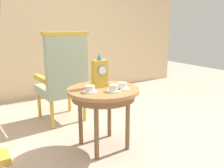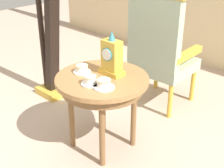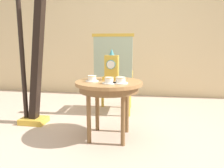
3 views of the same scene
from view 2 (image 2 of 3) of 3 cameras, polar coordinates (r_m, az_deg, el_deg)
ground_plane at (r=2.66m, az=-3.88°, el=-11.02°), size 10.00×10.00×0.00m
side_table at (r=2.38m, az=-1.80°, el=-0.38°), size 0.70×0.70×0.62m
teacup_left at (r=2.42m, az=-5.41°, el=2.69°), size 0.14×0.14×0.06m
teacup_right at (r=2.23m, az=-3.90°, el=0.62°), size 0.14×0.14×0.06m
teacup_center at (r=2.18m, az=-1.46°, el=-0.01°), size 0.15×0.15×0.06m
mantel_clock at (r=2.35m, az=-0.07°, el=4.81°), size 0.19×0.11×0.34m
armchair at (r=3.00m, az=8.62°, el=6.15°), size 0.58×0.56×1.14m
harp at (r=3.18m, az=-11.33°, el=10.11°), size 0.40×0.24×1.85m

